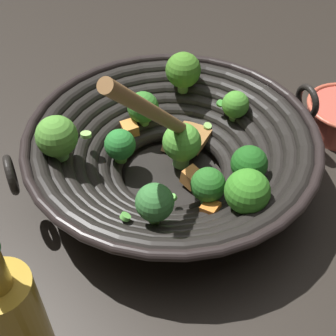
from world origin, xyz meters
TOP-DOWN VIEW (x-y plane):
  - ground_plane at (0.00, 0.00)m, footprint 4.00×4.00m
  - wok at (0.00, -0.00)m, footprint 0.45×0.42m
  - cooking_oil_bottle at (-0.26, -0.20)m, footprint 0.05×0.05m

SIDE VIEW (x-z plane):
  - ground_plane at x=0.00m, z-range 0.00..0.00m
  - wok at x=0.00m, z-range -0.07..0.20m
  - cooking_oil_bottle at x=-0.26m, z-range -0.02..0.22m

